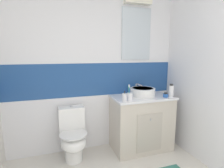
# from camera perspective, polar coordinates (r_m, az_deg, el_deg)

# --- Properties ---
(wall_back_tiled) EXTENTS (3.20, 0.20, 2.50)m
(wall_back_tiled) POSITION_cam_1_polar(r_m,az_deg,el_deg) (2.71, -5.67, 4.95)
(wall_back_tiled) COLOR white
(wall_back_tiled) RESTS_ON ground_plane
(vanity_cabinet) EXTENTS (0.92, 0.55, 0.85)m
(vanity_cabinet) POSITION_cam_1_polar(r_m,az_deg,el_deg) (2.84, 9.54, -12.29)
(vanity_cabinet) COLOR beige
(vanity_cabinet) RESTS_ON ground_plane
(sink_basin) EXTENTS (0.39, 0.43, 0.16)m
(sink_basin) POSITION_cam_1_polar(r_m,az_deg,el_deg) (2.74, 9.95, -2.45)
(sink_basin) COLOR white
(sink_basin) RESTS_ON vanity_cabinet
(toilet) EXTENTS (0.37, 0.50, 0.75)m
(toilet) POSITION_cam_1_polar(r_m,az_deg,el_deg) (2.61, -12.65, -16.30)
(toilet) COLOR white
(toilet) RESTS_ON ground_plane
(toothbrush_cup) EXTENTS (0.08, 0.08, 0.22)m
(toothbrush_cup) POSITION_cam_1_polar(r_m,az_deg,el_deg) (2.44, 5.79, -3.97)
(toothbrush_cup) COLOR white
(toothbrush_cup) RESTS_ON vanity_cabinet
(soap_dispenser) EXTENTS (0.06, 0.06, 0.15)m
(soap_dispenser) POSITION_cam_1_polar(r_m,az_deg,el_deg) (2.39, 4.14, -4.34)
(soap_dispenser) COLOR white
(soap_dispenser) RESTS_ON vanity_cabinet
(hair_gel_jar) EXTENTS (0.07, 0.07, 0.07)m
(hair_gel_jar) POSITION_cam_1_polar(r_m,az_deg,el_deg) (2.72, 17.15, -3.51)
(hair_gel_jar) COLOR #2659B2
(hair_gel_jar) RESTS_ON vanity_cabinet
(mouthwash_bottle) EXTENTS (0.07, 0.07, 0.20)m
(mouthwash_bottle) POSITION_cam_1_polar(r_m,az_deg,el_deg) (2.74, 18.84, -2.17)
(mouthwash_bottle) COLOR white
(mouthwash_bottle) RESTS_ON vanity_cabinet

